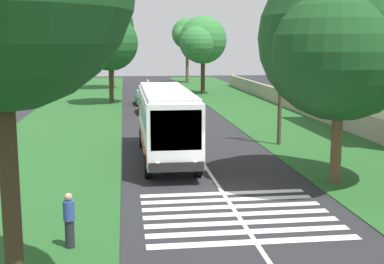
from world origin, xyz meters
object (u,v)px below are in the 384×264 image
trailing_car_1 (145,98)px  roadside_tree_right_2 (337,42)px  trailing_car_0 (148,105)px  pedestrian (69,220)px  roadside_tree_right_0 (201,41)px  utility_pole (281,78)px  roadside_tree_right_1 (186,35)px  coach_bus (166,119)px  trailing_car_2 (171,89)px  roadside_tree_left_0 (110,27)px  roadside_tree_left_1 (109,44)px

trailing_car_1 → roadside_tree_right_2: size_ratio=0.44×
trailing_car_0 → pedestrian: size_ratio=2.54×
trailing_car_1 → roadside_tree_right_0: roadside_tree_right_0 is taller
trailing_car_0 → roadside_tree_right_0: 18.78m
utility_pole → pedestrian: (-15.00, 10.97, -3.15)m
trailing_car_1 → roadside_tree_right_1: bearing=-15.1°
trailing_car_0 → roadside_tree_right_2: bearing=-164.9°
trailing_car_1 → roadside_tree_right_0: size_ratio=0.46×
coach_bus → utility_pole: (2.96, -7.10, 1.91)m
trailing_car_2 → roadside_tree_right_2: (-41.33, -3.26, 5.47)m
roadside_tree_left_0 → utility_pole: bearing=-165.2°
trailing_car_0 → roadside_tree_right_1: 36.44m
coach_bus → roadside_tree_left_1: size_ratio=1.25×
roadside_tree_left_1 → roadside_tree_right_0: 13.84m
coach_bus → trailing_car_2: size_ratio=2.60×
coach_bus → roadside_tree_right_0: (35.48, -7.13, 4.21)m
roadside_tree_right_2 → roadside_tree_left_0: bearing=11.8°
coach_bus → roadside_tree_right_0: bearing=-11.4°
coach_bus → pedestrian: bearing=162.2°
trailing_car_1 → roadside_tree_right_2: (-31.92, -6.85, 5.47)m
roadside_tree_right_1 → trailing_car_2: bearing=167.9°
roadside_tree_left_1 → roadside_tree_right_0: (8.73, -10.73, 0.35)m
trailing_car_1 → roadside_tree_left_0: (18.79, 3.77, 7.59)m
trailing_car_1 → roadside_tree_right_1: 30.01m
coach_bus → roadside_tree_right_0: 36.43m
roadside_tree_right_1 → pedestrian: 67.42m
trailing_car_0 → roadside_tree_right_0: (16.39, -7.18, 5.69)m
roadside_tree_left_1 → roadside_tree_right_2: 34.39m
coach_bus → pedestrian: coach_bus is taller
roadside_tree_right_0 → utility_pole: bearing=179.9°
coach_bus → roadside_tree_left_1: 27.26m
roadside_tree_right_1 → roadside_tree_right_2: roadside_tree_right_1 is taller
coach_bus → trailing_car_0: bearing=0.1°
trailing_car_1 → roadside_tree_left_0: size_ratio=0.38×
trailing_car_2 → utility_pole: (-32.31, -3.62, 3.39)m
trailing_car_0 → roadside_tree_left_0: bearing=8.5°
roadside_tree_left_0 → roadside_tree_right_1: 14.82m
roadside_tree_left_0 → pedestrian: bearing=-180.0°
roadside_tree_right_0 → pedestrian: 49.09m
coach_bus → trailing_car_0: (19.09, 0.05, -1.48)m
trailing_car_1 → roadside_tree_right_2: bearing=-167.9°
trailing_car_2 → roadside_tree_right_1: (18.81, -4.04, 6.78)m
coach_bus → roadside_tree_right_1: size_ratio=1.12×
roadside_tree_right_1 → utility_pole: bearing=179.5°
trailing_car_2 → utility_pole: utility_pole is taller
roadside_tree_left_0 → trailing_car_2: bearing=-141.9°
roadside_tree_left_1 → utility_pole: (-23.79, -10.69, -1.95)m
roadside_tree_right_0 → utility_pole: roadside_tree_right_0 is taller
trailing_car_1 → roadside_tree_right_0: 13.32m
roadside_tree_right_2 → utility_pole: bearing=-2.3°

